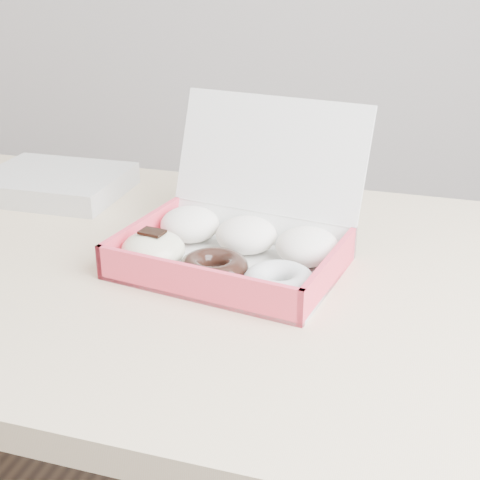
# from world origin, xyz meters

# --- Properties ---
(table) EXTENTS (1.20, 0.80, 0.75)m
(table) POSITION_xyz_m (0.00, 0.00, 0.67)
(table) COLOR #D3B58A
(table) RESTS_ON ground
(donut_box) EXTENTS (0.35, 0.33, 0.22)m
(donut_box) POSITION_xyz_m (0.23, 0.02, 0.79)
(donut_box) COLOR silver
(donut_box) RESTS_ON table
(newspapers) EXTENTS (0.26, 0.21, 0.04)m
(newspapers) POSITION_xyz_m (-0.19, 0.21, 0.77)
(newspapers) COLOR beige
(newspapers) RESTS_ON table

